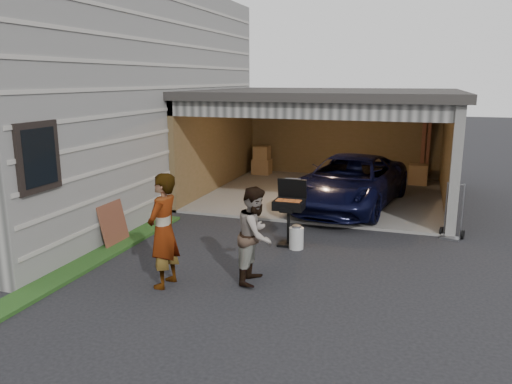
% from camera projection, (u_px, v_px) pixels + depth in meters
% --- Properties ---
extents(ground, '(80.00, 80.00, 0.00)m').
position_uv_depth(ground, '(207.00, 277.00, 8.20)').
color(ground, black).
rests_on(ground, ground).
extents(house, '(7.00, 11.00, 5.50)m').
position_uv_depth(house, '(56.00, 96.00, 13.12)').
color(house, '#474744').
rests_on(house, ground).
extents(groundcover_strip, '(0.50, 8.00, 0.06)m').
position_uv_depth(groundcover_strip, '(53.00, 282.00, 7.95)').
color(groundcover_strip, '#193814').
rests_on(groundcover_strip, ground).
extents(garage, '(6.80, 6.30, 2.90)m').
position_uv_depth(garage, '(329.00, 128.00, 13.85)').
color(garage, '#605E59').
rests_on(garage, ground).
extents(minivan, '(2.79, 4.83, 1.27)m').
position_uv_depth(minivan, '(349.00, 184.00, 12.40)').
color(minivan, black).
rests_on(minivan, ground).
extents(woman, '(0.46, 0.68, 1.81)m').
position_uv_depth(woman, '(163.00, 231.00, 7.69)').
color(woman, silver).
rests_on(woman, ground).
extents(man, '(0.60, 0.77, 1.56)m').
position_uv_depth(man, '(256.00, 235.00, 7.89)').
color(man, '#4D2F1E').
rests_on(man, ground).
extents(bbq_grill, '(0.58, 0.51, 1.28)m').
position_uv_depth(bbq_grill, '(289.00, 207.00, 9.66)').
color(bbq_grill, black).
rests_on(bbq_grill, ground).
extents(propane_tank, '(0.29, 0.29, 0.42)m').
position_uv_depth(propane_tank, '(296.00, 238.00, 9.55)').
color(propane_tank, beige).
rests_on(propane_tank, ground).
extents(plywood_panel, '(0.21, 0.76, 0.84)m').
position_uv_depth(plywood_panel, '(114.00, 224.00, 9.73)').
color(plywood_panel, '#552D1D').
rests_on(plywood_panel, ground).
extents(hand_truck, '(0.50, 0.44, 1.14)m').
position_uv_depth(hand_truck, '(452.00, 228.00, 10.19)').
color(hand_truck, slate).
rests_on(hand_truck, ground).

